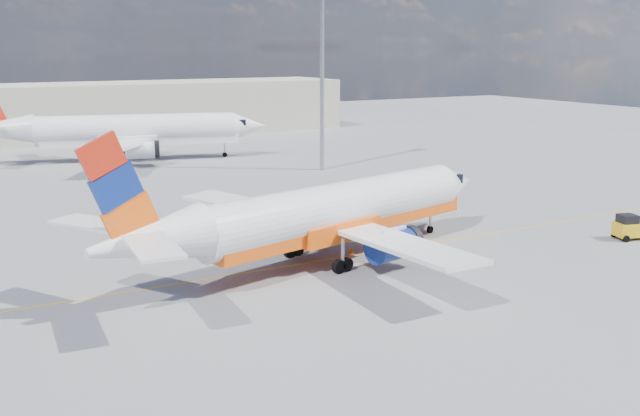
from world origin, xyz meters
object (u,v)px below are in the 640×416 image
second_jet (127,131)px  gse_tug (632,227)px  main_jet (328,213)px  traffic_cone (351,251)px

second_jet → gse_tug: bearing=-52.5°
main_jet → gse_tug: 22.28m
main_jet → second_jet: bearing=76.5°
gse_tug → traffic_cone: 20.30m
main_jet → second_jet: 47.36m
main_jet → traffic_cone: (2.12, 0.63, -2.91)m
main_jet → second_jet: (-0.58, 47.36, 0.35)m
main_jet → traffic_cone: 3.65m
main_jet → traffic_cone: bearing=2.3°
second_jet → traffic_cone: size_ratio=69.57×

